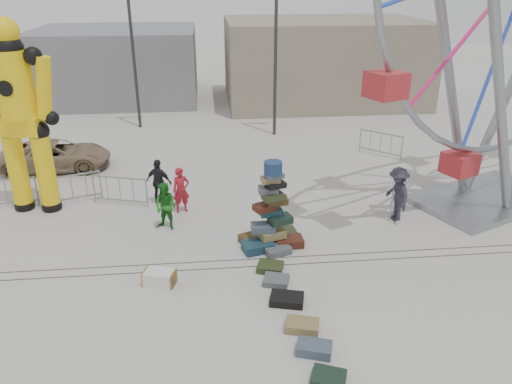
{
  "coord_description": "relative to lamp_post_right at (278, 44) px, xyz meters",
  "views": [
    {
      "loc": [
        -0.45,
        -11.43,
        7.69
      ],
      "look_at": [
        0.94,
        2.15,
        1.63
      ],
      "focal_mm": 35.0,
      "sensor_mm": 36.0,
      "label": 1
    }
  ],
  "objects": [
    {
      "name": "row_case_1",
      "position": [
        -1.86,
        -13.28,
        -4.39
      ],
      "size": [
        0.8,
        0.72,
        0.18
      ],
      "primitive_type": "cube",
      "rotation": [
        0.0,
        0.0,
        -0.3
      ],
      "color": "#595A61",
      "rests_on": "ground"
    },
    {
      "name": "barricade_dummy_a",
      "position": [
        -10.65,
        -7.64,
        -3.93
      ],
      "size": [
        1.99,
        0.43,
        1.1
      ],
      "primitive_type": null,
      "rotation": [
        0.0,
        0.0,
        0.17
      ],
      "color": "gray",
      "rests_on": "ground"
    },
    {
      "name": "barricade_dummy_c",
      "position": [
        -6.7,
        -7.83,
        -3.93
      ],
      "size": [
        1.94,
        0.68,
        1.1
      ],
      "primitive_type": null,
      "rotation": [
        0.0,
        0.0,
        -0.3
      ],
      "color": "gray",
      "rests_on": "ground"
    },
    {
      "name": "parked_suv",
      "position": [
        -9.91,
        -3.94,
        -3.87
      ],
      "size": [
        4.52,
        2.27,
        1.23
      ],
      "primitive_type": "imported",
      "rotation": [
        0.0,
        0.0,
        1.62
      ],
      "color": "#8B755A",
      "rests_on": "ground"
    },
    {
      "name": "pedestrian_black",
      "position": [
        -5.31,
        -7.84,
        -3.65
      ],
      "size": [
        1.06,
        0.79,
        1.67
      ],
      "primitive_type": "imported",
      "rotation": [
        0.0,
        0.0,
        2.7
      ],
      "color": "black",
      "rests_on": "ground"
    },
    {
      "name": "barricade_dummy_b",
      "position": [
        -8.45,
        -7.45,
        -3.93
      ],
      "size": [
        1.92,
        0.77,
        1.1
      ],
      "primitive_type": null,
      "rotation": [
        0.0,
        0.0,
        0.35
      ],
      "color": "gray",
      "rests_on": "ground"
    },
    {
      "name": "row_case_2",
      "position": [
        -1.71,
        -14.16,
        -4.38
      ],
      "size": [
        0.95,
        0.75,
        0.21
      ],
      "primitive_type": "cube",
      "rotation": [
        0.0,
        0.0,
        -0.25
      ],
      "color": "black",
      "rests_on": "ground"
    },
    {
      "name": "pedestrian_grey",
      "position": [
        2.65,
        -9.92,
        -3.55
      ],
      "size": [
        0.84,
        1.28,
        1.86
      ],
      "primitive_type": "imported",
      "rotation": [
        0.0,
        0.0,
        -1.44
      ],
      "color": "#262733",
      "rests_on": "ground"
    },
    {
      "name": "row_case_3",
      "position": [
        -1.52,
        -15.22,
        -4.37
      ],
      "size": [
        0.89,
        0.71,
        0.22
      ],
      "primitive_type": "cube",
      "rotation": [
        0.0,
        0.0,
        -0.28
      ],
      "color": "olive",
      "rests_on": "ground"
    },
    {
      "name": "building_left",
      "position": [
        -9.09,
        9.0,
        -2.28
      ],
      "size": [
        10.0,
        8.0,
        4.4
      ],
      "primitive_type": "cube",
      "color": "gray",
      "rests_on": "ground"
    },
    {
      "name": "barricade_wheel_back",
      "position": [
        4.24,
        -3.67,
        -3.93
      ],
      "size": [
        1.55,
        1.42,
        1.1
      ],
      "primitive_type": null,
      "rotation": [
        0.0,
        0.0,
        -0.74
      ],
      "color": "gray",
      "rests_on": "ground"
    },
    {
      "name": "pedestrian_red",
      "position": [
        -4.51,
        -8.59,
        -3.68
      ],
      "size": [
        0.67,
        0.53,
        1.61
      ],
      "primitive_type": "imported",
      "rotation": [
        0.0,
        0.0,
        0.27
      ],
      "color": "maroon",
      "rests_on": "ground"
    },
    {
      "name": "ground",
      "position": [
        -3.09,
        -13.0,
        -4.48
      ],
      "size": [
        90.0,
        90.0,
        0.0
      ],
      "primitive_type": "plane",
      "color": "#9E9E99",
      "rests_on": "ground"
    },
    {
      "name": "row_case_0",
      "position": [
        -1.93,
        -12.64,
        -4.38
      ],
      "size": [
        0.84,
        0.74,
        0.2
      ],
      "primitive_type": "cube",
      "rotation": [
        0.0,
        0.0,
        -0.31
      ],
      "color": "#313D1E",
      "rests_on": "ground"
    },
    {
      "name": "row_case_5",
      "position": [
        -1.28,
        -16.87,
        -4.39
      ],
      "size": [
        0.85,
        0.77,
        0.18
      ],
      "primitive_type": "cube",
      "rotation": [
        0.0,
        0.0,
        -0.39
      ],
      "color": "#192E23",
      "rests_on": "ground"
    },
    {
      "name": "barricade_wheel_front",
      "position": [
        3.01,
        -9.2,
        -3.93
      ],
      "size": [
        1.19,
        1.72,
        1.1
      ],
      "primitive_type": null,
      "rotation": [
        0.0,
        0.0,
        0.99
      ],
      "color": "gray",
      "rests_on": "ground"
    },
    {
      "name": "track_line_near",
      "position": [
        -3.09,
        -12.4,
        -4.48
      ],
      "size": [
        40.0,
        0.04,
        0.01
      ],
      "primitive_type": "cube",
      "color": "#47443F",
      "rests_on": "ground"
    },
    {
      "name": "building_right",
      "position": [
        3.91,
        7.0,
        -1.98
      ],
      "size": [
        12.0,
        8.0,
        5.0
      ],
      "primitive_type": "cube",
      "color": "gray",
      "rests_on": "ground"
    },
    {
      "name": "steamer_trunk",
      "position": [
        -4.97,
        -13.0,
        -4.29
      ],
      "size": [
        0.93,
        0.7,
        0.39
      ],
      "primitive_type": "cube",
      "rotation": [
        0.0,
        0.0,
        -0.3
      ],
      "color": "silver",
      "rests_on": "ground"
    },
    {
      "name": "suitcase_tower",
      "position": [
        -1.73,
        -11.21,
        -3.72
      ],
      "size": [
        1.98,
        1.74,
        2.73
      ],
      "rotation": [
        0.0,
        0.0,
        0.2
      ],
      "color": "#193C4C",
      "rests_on": "ground"
    },
    {
      "name": "crash_test_dummy",
      "position": [
        -9.56,
        -7.89,
        -0.97
      ],
      "size": [
        2.66,
        1.16,
        6.66
      ],
      "rotation": [
        0.0,
        0.0,
        -0.17
      ],
      "color": "black",
      "rests_on": "ground"
    },
    {
      "name": "track_line_far",
      "position": [
        -3.09,
        -12.0,
        -4.48
      ],
      "size": [
        40.0,
        0.04,
        0.01
      ],
      "primitive_type": "cube",
      "color": "#47443F",
      "rests_on": "ground"
    },
    {
      "name": "row_case_4",
      "position": [
        -1.4,
        -16.02,
        -4.36
      ],
      "size": [
        0.88,
        0.69,
        0.24
      ],
      "primitive_type": "cube",
      "rotation": [
        0.0,
        0.0,
        -0.32
      ],
      "color": "#475566",
      "rests_on": "ground"
    },
    {
      "name": "lamp_post_left",
      "position": [
        -7.0,
        2.0,
        0.0
      ],
      "size": [
        1.41,
        0.25,
        8.0
      ],
      "color": "#2D2D30",
      "rests_on": "ground"
    },
    {
      "name": "pedestrian_green",
      "position": [
        -4.96,
        -9.82,
        -3.69
      ],
      "size": [
        0.96,
        0.89,
        1.58
      ],
      "primitive_type": "imported",
      "rotation": [
        0.0,
        0.0,
        -0.49
      ],
      "color": "#1B6E1C",
      "rests_on": "ground"
    },
    {
      "name": "lamp_post_right",
      "position": [
        0.0,
        0.0,
        0.0
      ],
      "size": [
        1.41,
        0.25,
        8.0
      ],
      "color": "#2D2D30",
      "rests_on": "ground"
    }
  ]
}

